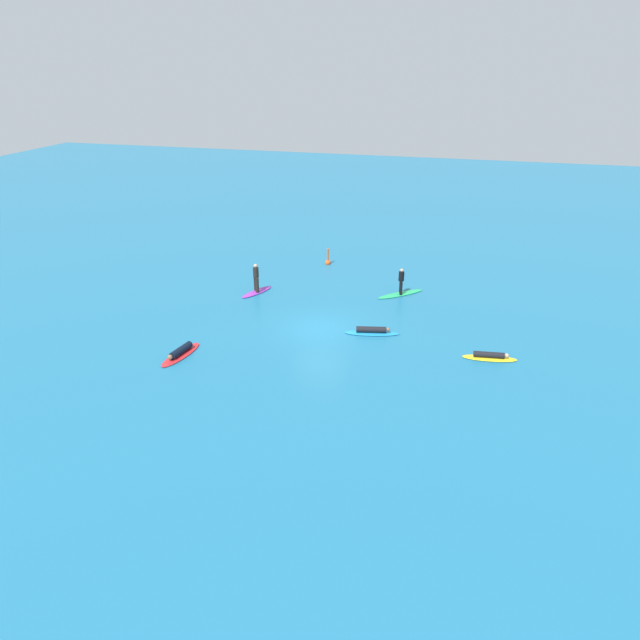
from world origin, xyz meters
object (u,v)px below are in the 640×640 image
Objects in this scene: surfer_on_green_board at (401,288)px; surfer_on_purple_board at (256,285)px; surfer_on_red_board at (180,353)px; surfer_on_blue_board at (372,331)px; marker_buoy at (328,261)px; surfer_on_yellow_board at (490,356)px.

surfer_on_purple_board is at bearing -29.75° from surfer_on_green_board.
surfer_on_blue_board is at bearing 129.15° from surfer_on_red_board.
marker_buoy reaches higher than surfer_on_blue_board.
marker_buoy is at bearing 126.75° from surfer_on_yellow_board.
surfer_on_yellow_board is 0.90× the size of surfer_on_red_board.
surfer_on_red_board is at bearing -172.72° from surfer_on_yellow_board.
surfer_on_purple_board is at bearing -113.58° from marker_buoy.
surfer_on_yellow_board is at bearing 91.71° from surfer_on_purple_board.
surfer_on_blue_board is at bearing 85.82° from surfer_on_purple_board.
surfer_on_purple_board is (-14.09, 5.33, 0.40)m from surfer_on_yellow_board.
surfer_on_purple_board is 2.09× the size of marker_buoy.
surfer_on_green_board reaches higher than surfer_on_red_board.
marker_buoy reaches higher than surfer_on_yellow_board.
surfer_on_purple_board reaches higher than surfer_on_yellow_board.
surfer_on_red_board is at bearing -161.90° from surfer_on_blue_board.
surfer_on_blue_board is 1.05× the size of surfer_on_green_board.
surfer_on_blue_board is 1.15× the size of surfer_on_purple_board.
surfer_on_blue_board is 9.92m from surfer_on_red_board.
marker_buoy is (-11.25, 11.85, 0.09)m from surfer_on_yellow_board.
marker_buoy is at bearing 178.86° from surfer_on_purple_board.
surfer_on_red_board is (-8.58, -4.97, 0.01)m from surfer_on_blue_board.
surfer_on_red_board is 1.15× the size of surfer_on_purple_board.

